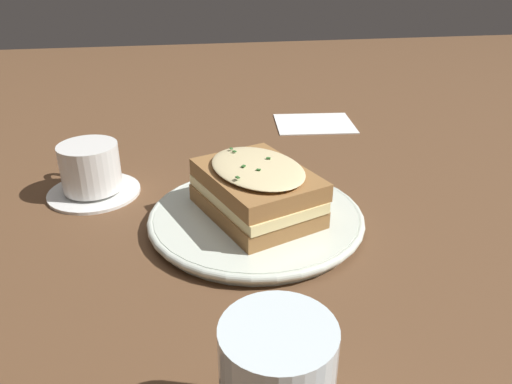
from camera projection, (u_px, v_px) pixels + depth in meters
ground_plane at (249, 222)px, 0.61m from camera, size 2.40×2.40×0.00m
dinner_plate at (256, 218)px, 0.60m from camera, size 0.26×0.26×0.02m
sandwich at (257, 189)px, 0.59m from camera, size 0.16×0.18×0.07m
teacup_with_saucer at (91, 172)px, 0.67m from camera, size 0.12×0.13×0.07m
napkin at (314, 123)px, 0.94m from camera, size 0.15×0.13×0.00m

